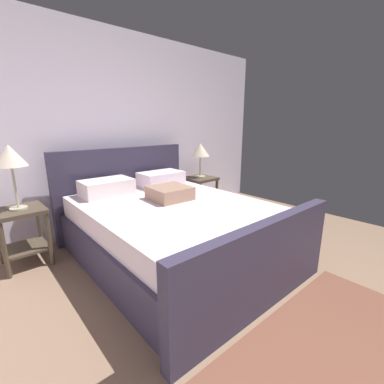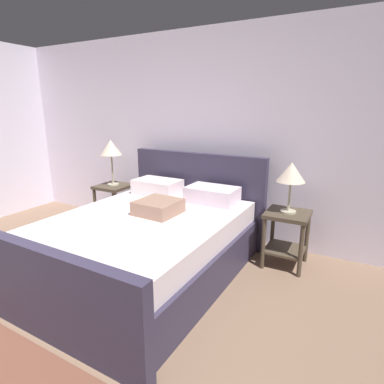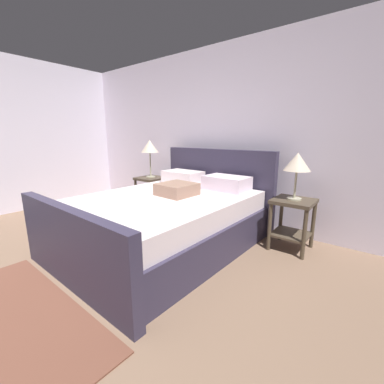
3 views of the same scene
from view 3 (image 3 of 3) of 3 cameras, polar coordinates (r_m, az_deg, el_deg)
The scene contains 6 objects.
wall_back at distance 4.01m, azimuth 5.85°, elevation 12.45°, with size 5.89×0.12×2.59m, color silver.
bed at distance 3.05m, azimuth -5.69°, elevation -5.91°, with size 1.85×2.35×1.12m.
nightstand_right at distance 3.14m, azimuth 21.83°, elevation -5.09°, with size 0.44×0.44×0.60m.
table_lamp_right at distance 3.02m, azimuth 22.80°, elevation 6.08°, with size 0.29×0.29×0.53m.
nightstand_left at distance 4.47m, azimuth -9.24°, elevation 0.84°, with size 0.44×0.44×0.60m.
table_lamp_left at distance 4.38m, azimuth -9.57°, elevation 9.97°, with size 0.29×0.29×0.64m.
Camera 3 is at (2.15, -0.04, 1.32)m, focal length 23.49 mm.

